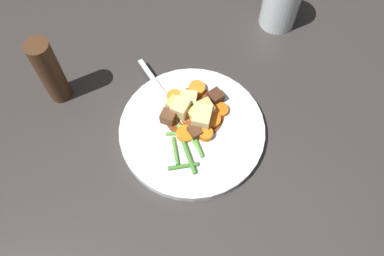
% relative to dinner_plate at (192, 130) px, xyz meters
% --- Properties ---
extents(ground_plane, '(3.00, 3.00, 0.00)m').
position_rel_dinner_plate_xyz_m(ground_plane, '(0.00, 0.00, -0.01)').
color(ground_plane, '#383330').
extents(dinner_plate, '(0.28, 0.28, 0.02)m').
position_rel_dinner_plate_xyz_m(dinner_plate, '(0.00, 0.00, 0.00)').
color(dinner_plate, white).
rests_on(dinner_plate, ground_plane).
extents(stew_sauce, '(0.12, 0.12, 0.00)m').
position_rel_dinner_plate_xyz_m(stew_sauce, '(0.03, 0.01, 0.01)').
color(stew_sauce, brown).
rests_on(stew_sauce, dinner_plate).
extents(carrot_slice_0, '(0.03, 0.03, 0.01)m').
position_rel_dinner_plate_xyz_m(carrot_slice_0, '(-0.01, -0.03, 0.02)').
color(carrot_slice_0, orange).
rests_on(carrot_slice_0, dinner_plate).
extents(carrot_slice_1, '(0.03, 0.03, 0.01)m').
position_rel_dinner_plate_xyz_m(carrot_slice_1, '(0.05, -0.04, 0.01)').
color(carrot_slice_1, orange).
rests_on(carrot_slice_1, dinner_plate).
extents(carrot_slice_2, '(0.04, 0.04, 0.01)m').
position_rel_dinner_plate_xyz_m(carrot_slice_2, '(0.04, 0.01, 0.01)').
color(carrot_slice_2, orange).
rests_on(carrot_slice_2, dinner_plate).
extents(carrot_slice_3, '(0.03, 0.03, 0.01)m').
position_rel_dinner_plate_xyz_m(carrot_slice_3, '(0.05, 0.05, 0.01)').
color(carrot_slice_3, orange).
rests_on(carrot_slice_3, dinner_plate).
extents(carrot_slice_4, '(0.04, 0.04, 0.01)m').
position_rel_dinner_plate_xyz_m(carrot_slice_4, '(0.08, 0.02, 0.02)').
color(carrot_slice_4, orange).
rests_on(carrot_slice_4, dinner_plate).
extents(carrot_slice_5, '(0.04, 0.04, 0.01)m').
position_rel_dinner_plate_xyz_m(carrot_slice_5, '(0.03, -0.03, 0.01)').
color(carrot_slice_5, orange).
rests_on(carrot_slice_5, dinner_plate).
extents(carrot_slice_6, '(0.05, 0.05, 0.01)m').
position_rel_dinner_plate_xyz_m(carrot_slice_6, '(-0.02, 0.01, 0.01)').
color(carrot_slice_6, orange).
rests_on(carrot_slice_6, dinner_plate).
extents(potato_chunk_0, '(0.03, 0.03, 0.02)m').
position_rel_dinner_plate_xyz_m(potato_chunk_0, '(0.03, 0.05, 0.02)').
color(potato_chunk_0, '#DBBC6B').
rests_on(potato_chunk_0, dinner_plate).
extents(potato_chunk_1, '(0.03, 0.04, 0.02)m').
position_rel_dinner_plate_xyz_m(potato_chunk_1, '(0.05, 0.03, 0.02)').
color(potato_chunk_1, '#EAD68C').
rests_on(potato_chunk_1, dinner_plate).
extents(potato_chunk_2, '(0.04, 0.04, 0.04)m').
position_rel_dinner_plate_xyz_m(potato_chunk_2, '(0.02, -0.01, 0.03)').
color(potato_chunk_2, '#EAD68C').
rests_on(potato_chunk_2, dinner_plate).
extents(potato_chunk_3, '(0.04, 0.04, 0.03)m').
position_rel_dinner_plate_xyz_m(potato_chunk_3, '(0.04, -0.01, 0.02)').
color(potato_chunk_3, '#DBBC6B').
rests_on(potato_chunk_3, dinner_plate).
extents(potato_chunk_4, '(0.04, 0.04, 0.02)m').
position_rel_dinner_plate_xyz_m(potato_chunk_4, '(0.02, 0.00, 0.02)').
color(potato_chunk_4, '#DBBC6B').
rests_on(potato_chunk_4, dinner_plate).
extents(potato_chunk_5, '(0.03, 0.03, 0.03)m').
position_rel_dinner_plate_xyz_m(potato_chunk_5, '(0.02, 0.03, 0.02)').
color(potato_chunk_5, '#EAD68C').
rests_on(potato_chunk_5, dinner_plate).
extents(meat_chunk_0, '(0.03, 0.03, 0.02)m').
position_rel_dinner_plate_xyz_m(meat_chunk_0, '(-0.01, -0.01, 0.02)').
color(meat_chunk_0, '#56331E').
rests_on(meat_chunk_0, dinner_plate).
extents(meat_chunk_1, '(0.03, 0.03, 0.02)m').
position_rel_dinner_plate_xyz_m(meat_chunk_1, '(0.07, -0.02, 0.02)').
color(meat_chunk_1, '#4C2B19').
rests_on(meat_chunk_1, dinner_plate).
extents(meat_chunk_2, '(0.02, 0.03, 0.03)m').
position_rel_dinner_plate_xyz_m(meat_chunk_2, '(0.00, 0.05, 0.02)').
color(meat_chunk_2, brown).
rests_on(meat_chunk_2, dinner_plate).
extents(green_bean_0, '(0.05, 0.03, 0.01)m').
position_rel_dinner_plate_xyz_m(green_bean_0, '(-0.06, 0.01, 0.01)').
color(green_bean_0, '#599E38').
rests_on(green_bean_0, dinner_plate).
extents(green_bean_1, '(0.03, 0.06, 0.01)m').
position_rel_dinner_plate_xyz_m(green_bean_1, '(-0.02, 0.01, 0.01)').
color(green_bean_1, '#66AD42').
rests_on(green_bean_1, dinner_plate).
extents(green_bean_2, '(0.03, 0.05, 0.01)m').
position_rel_dinner_plate_xyz_m(green_bean_2, '(-0.08, -0.01, 0.01)').
color(green_bean_2, '#4C8E33').
rests_on(green_bean_2, dinner_plate).
extents(green_bean_3, '(0.05, 0.04, 0.01)m').
position_rel_dinner_plate_xyz_m(green_bean_3, '(-0.03, -0.02, 0.01)').
color(green_bean_3, '#599E38').
rests_on(green_bean_3, dinner_plate).
extents(green_bean_4, '(0.06, 0.05, 0.01)m').
position_rel_dinner_plate_xyz_m(green_bean_4, '(-0.06, -0.02, 0.01)').
color(green_bean_4, '#4C8E33').
rests_on(green_bean_4, dinner_plate).
extents(green_bean_5, '(0.04, 0.05, 0.01)m').
position_rel_dinner_plate_xyz_m(green_bean_5, '(-0.02, -0.01, 0.01)').
color(green_bean_5, '#66AD42').
rests_on(green_bean_5, dinner_plate).
extents(green_bean_6, '(0.01, 0.05, 0.01)m').
position_rel_dinner_plate_xyz_m(green_bean_6, '(-0.01, 0.00, 0.01)').
color(green_bean_6, '#66AD42').
rests_on(green_bean_6, dinner_plate).
extents(fork, '(0.12, 0.15, 0.00)m').
position_rel_dinner_plate_xyz_m(fork, '(0.05, 0.08, 0.01)').
color(fork, silver).
rests_on(fork, dinner_plate).
extents(water_glass, '(0.08, 0.08, 0.11)m').
position_rel_dinner_plate_xyz_m(water_glass, '(0.33, -0.08, 0.04)').
color(water_glass, silver).
rests_on(water_glass, ground_plane).
extents(pepper_mill, '(0.04, 0.04, 0.15)m').
position_rel_dinner_plate_xyz_m(pepper_mill, '(-0.01, 0.28, 0.07)').
color(pepper_mill, '#4C2D19').
rests_on(pepper_mill, ground_plane).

